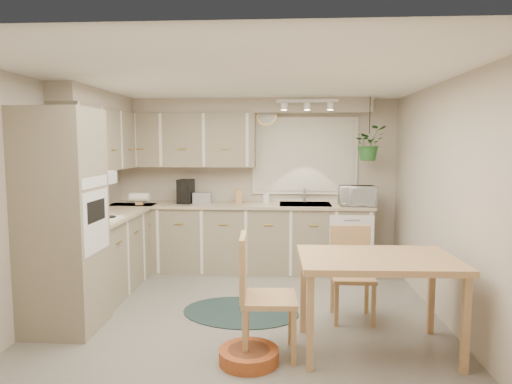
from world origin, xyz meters
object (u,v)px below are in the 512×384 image
at_px(dining_table, 376,304).
at_px(chair_back, 353,274).
at_px(pet_bed, 249,356).
at_px(microwave, 357,194).
at_px(chair_left, 269,295).
at_px(braided_rug, 241,312).

xyz_separation_m(dining_table, chair_back, (-0.10, 0.69, 0.05)).
bearing_deg(pet_bed, chair_back, 45.28).
height_order(pet_bed, microwave, microwave).
distance_m(chair_left, pet_bed, 0.51).
xyz_separation_m(chair_left, braided_rug, (-0.33, 0.94, -0.51)).
relative_size(dining_table, chair_left, 1.28).
bearing_deg(pet_bed, dining_table, 15.03).
bearing_deg(dining_table, chair_back, 98.01).
bearing_deg(braided_rug, dining_table, -33.35).
bearing_deg(dining_table, pet_bed, -164.97).
bearing_deg(chair_back, microwave, -100.71).
relative_size(chair_back, braided_rug, 0.75).
height_order(chair_left, pet_bed, chair_left).
distance_m(chair_left, chair_back, 1.15).
bearing_deg(chair_left, dining_table, 94.81).
bearing_deg(chair_left, pet_bed, -45.71).
xyz_separation_m(dining_table, pet_bed, (-1.07, -0.29, -0.36)).
distance_m(dining_table, braided_rug, 1.54).
bearing_deg(chair_back, dining_table, 97.46).
bearing_deg(braided_rug, microwave, 47.03).
distance_m(pet_bed, microwave, 3.12).
height_order(chair_back, braided_rug, chair_back).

